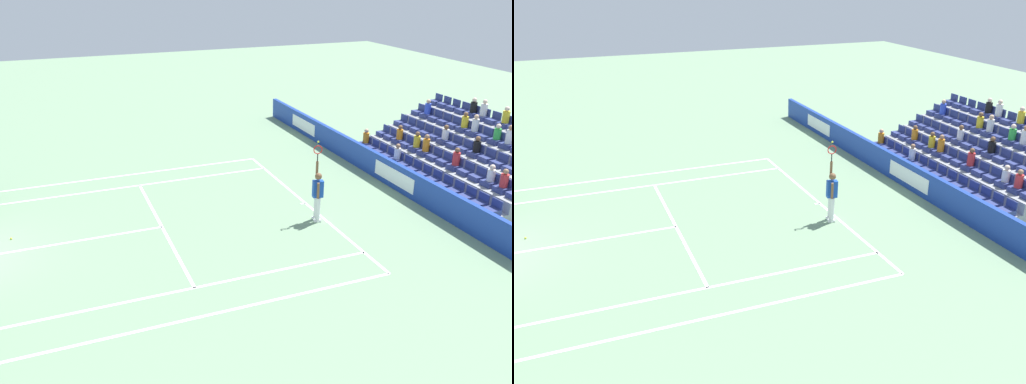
{
  "view_description": "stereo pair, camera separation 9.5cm",
  "coord_description": "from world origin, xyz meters",
  "views": [
    {
      "loc": [
        -16.79,
        -3.2,
        8.31
      ],
      "look_at": [
        -0.74,
        -9.59,
        1.1
      ],
      "focal_mm": 38.2,
      "sensor_mm": 36.0,
      "label": 1
    },
    {
      "loc": [
        -16.82,
        -3.29,
        8.31
      ],
      "look_at": [
        -0.74,
        -9.59,
        1.1
      ],
      "focal_mm": 38.2,
      "sensor_mm": 36.0,
      "label": 2
    }
  ],
  "objects": [
    {
      "name": "sponsor_barrier",
      "position": [
        0.0,
        -15.9,
        0.53
      ],
      "size": [
        24.37,
        0.22,
        1.06
      ],
      "color": "#193899",
      "rests_on": "ground"
    },
    {
      "name": "line_singles_sideline_right",
      "position": [
        -4.12,
        -5.95,
        0.0
      ],
      "size": [
        0.1,
        11.89,
        0.01
      ],
      "primitive_type": "cube",
      "color": "white",
      "rests_on": "ground"
    },
    {
      "name": "tennis_player",
      "position": [
        -1.48,
        -11.59,
        0.99
      ],
      "size": [
        0.51,
        0.4,
        2.85
      ],
      "color": "white",
      "rests_on": "ground"
    },
    {
      "name": "line_doubles_sideline_left",
      "position": [
        5.49,
        -5.95,
        0.0
      ],
      "size": [
        0.1,
        11.89,
        0.01
      ],
      "primitive_type": "cube",
      "color": "white",
      "rests_on": "ground"
    },
    {
      "name": "loose_tennis_ball",
      "position": [
        0.92,
        -1.6,
        0.03
      ],
      "size": [
        0.07,
        0.07,
        0.07
      ],
      "primitive_type": "sphere",
      "color": "#D1E533",
      "rests_on": "ground"
    },
    {
      "name": "line_doubles_sideline_right",
      "position": [
        -5.49,
        -5.95,
        0.0
      ],
      "size": [
        0.1,
        11.89,
        0.01
      ],
      "primitive_type": "cube",
      "color": "white",
      "rests_on": "ground"
    },
    {
      "name": "line_service",
      "position": [
        0.0,
        -6.4,
        0.0
      ],
      "size": [
        8.23,
        0.1,
        0.01
      ],
      "primitive_type": "cube",
      "color": "white",
      "rests_on": "ground"
    },
    {
      "name": "stadium_stand",
      "position": [
        0.0,
        -19.47,
        0.82
      ],
      "size": [
        8.68,
        4.75,
        3.01
      ],
      "color": "gray",
      "rests_on": "ground"
    },
    {
      "name": "line_baseline",
      "position": [
        0.0,
        -11.89,
        0.0
      ],
      "size": [
        10.97,
        0.1,
        0.01
      ],
      "primitive_type": "cube",
      "color": "white",
      "rests_on": "ground"
    },
    {
      "name": "line_centre_mark",
      "position": [
        0.0,
        -11.79,
        0.0
      ],
      "size": [
        0.1,
        0.2,
        0.01
      ],
      "primitive_type": "cube",
      "color": "white",
      "rests_on": "ground"
    },
    {
      "name": "line_singles_sideline_left",
      "position": [
        4.12,
        -5.95,
        0.0
      ],
      "size": [
        0.1,
        11.89,
        0.01
      ],
      "primitive_type": "cube",
      "color": "white",
      "rests_on": "ground"
    },
    {
      "name": "line_centre_service",
      "position": [
        0.0,
        -3.2,
        0.0
      ],
      "size": [
        0.1,
        6.4,
        0.01
      ],
      "primitive_type": "cube",
      "color": "white",
      "rests_on": "ground"
    }
  ]
}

